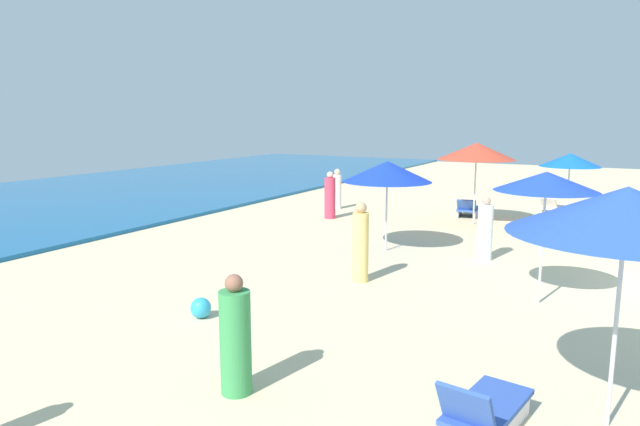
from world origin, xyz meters
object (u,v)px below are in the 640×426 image
lounge_chair_3_0 (468,209)px  beachgoer_3 (485,231)px  beach_ball_0 (201,308)px  beachgoer_4 (361,244)px  lounge_chair_0_1 (603,215)px  beachgoer_2 (337,190)px  lounge_chair_0_0 (553,208)px  umbrella_1 (546,182)px  beachgoer_5 (330,197)px  umbrella_0 (570,160)px  lounge_chair_4_0 (484,410)px  beachgoer_1 (235,339)px  umbrella_2 (387,172)px  umbrella_4 (626,211)px  umbrella_3 (477,151)px

lounge_chair_3_0 → beachgoer_3: 6.17m
lounge_chair_3_0 → beach_ball_0: 12.47m
lounge_chair_3_0 → beachgoer_4: 9.01m
lounge_chair_0_1 → beachgoer_2: bearing=2.0°
lounge_chair_0_0 → umbrella_1: 11.04m
lounge_chair_0_0 → beachgoer_5: bearing=49.0°
umbrella_1 → beachgoer_3: umbrella_1 is taller
umbrella_0 → umbrella_1: 9.73m
umbrella_0 → lounge_chair_4_0: 14.88m
umbrella_0 → umbrella_1: (-9.71, -0.44, 0.28)m
beachgoer_1 → umbrella_2: bearing=-160.9°
umbrella_2 → beachgoer_3: umbrella_2 is taller
lounge_chair_4_0 → beach_ball_0: bearing=-5.4°
beachgoer_1 → beachgoer_4: size_ratio=0.91×
umbrella_0 → beachgoer_3: umbrella_0 is taller
umbrella_0 → lounge_chair_3_0: (-1.04, 3.10, -1.77)m
beachgoer_5 → umbrella_0: bearing=97.4°
beachgoer_3 → beachgoer_5: bearing=148.4°
umbrella_4 → beachgoer_4: 6.48m
umbrella_1 → umbrella_3: 8.01m
umbrella_0 → umbrella_4: size_ratio=0.82×
umbrella_0 → umbrella_3: umbrella_3 is taller
umbrella_2 → beachgoer_5: 5.16m
lounge_chair_0_1 → beachgoer_3: size_ratio=1.00×
umbrella_0 → beachgoer_2: (-1.65, 7.94, -1.32)m
lounge_chair_0_1 → lounge_chair_3_0: 4.34m
umbrella_1 → lounge_chair_3_0: umbrella_1 is taller
umbrella_1 → lounge_chair_4_0: size_ratio=1.64×
umbrella_3 → beachgoer_1: (-13.01, -0.14, -1.67)m
umbrella_4 → umbrella_1: bearing=17.4°
beachgoer_2 → lounge_chair_0_0: bearing=-28.1°
umbrella_1 → umbrella_3: bearing=22.3°
lounge_chair_0_0 → beachgoer_3: (-7.98, 0.68, 0.50)m
lounge_chair_0_0 → umbrella_4: umbrella_4 is taller
lounge_chair_0_1 → beachgoer_2: 9.21m
beachgoer_4 → beach_ball_0: beachgoer_4 is taller
beachgoer_5 → beach_ball_0: beachgoer_5 is taller
umbrella_0 → beachgoer_1: umbrella_0 is taller
beachgoer_4 → lounge_chair_3_0: bearing=63.2°
umbrella_2 → beachgoer_1: size_ratio=1.50×
lounge_chair_0_0 → beachgoer_1: beachgoer_1 is taller
lounge_chair_0_0 → beachgoer_5: (-4.69, 6.68, 0.52)m
beachgoer_1 → beachgoer_5: (11.70, 4.77, 0.03)m
lounge_chair_4_0 → beachgoer_5: size_ratio=0.94×
beachgoer_3 → beach_ball_0: (-6.51, 3.43, -0.54)m
umbrella_1 → beachgoer_5: size_ratio=1.54×
umbrella_0 → umbrella_4: (-13.93, -1.76, 0.46)m
umbrella_3 → umbrella_0: bearing=-48.4°
lounge_chair_4_0 → beachgoer_1: size_ratio=0.97×
umbrella_3 → beach_ball_0: bearing=169.5°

